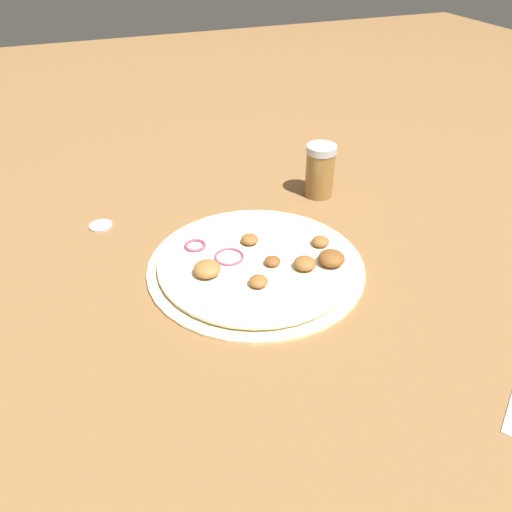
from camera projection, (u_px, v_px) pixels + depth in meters
The scene contains 4 objects.
ground_plane at pixel (256, 267), 0.69m from camera, with size 3.00×3.00×0.00m, color brown.
pizza at pixel (257, 263), 0.68m from camera, with size 0.30×0.30×0.03m.
spice_jar at pixel (320, 171), 0.83m from camera, with size 0.05×0.05×0.09m.
loose_cap at pixel (101, 225), 0.77m from camera, with size 0.04×0.04×0.01m.
Camera 1 is at (0.20, 0.51, 0.41)m, focal length 35.00 mm.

